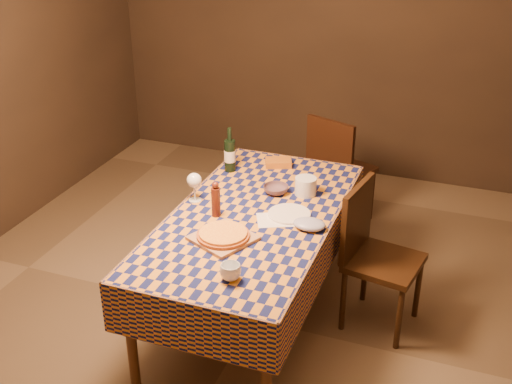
{
  "coord_description": "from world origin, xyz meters",
  "views": [
    {
      "loc": [
        1.17,
        -3.12,
        2.6
      ],
      "look_at": [
        0.0,
        0.05,
        0.9
      ],
      "focal_mm": 45.0,
      "sensor_mm": 36.0,
      "label": 1
    }
  ],
  "objects_px": {
    "bowl": "(276,190)",
    "wine_bottle": "(230,155)",
    "chair_far": "(337,165)",
    "white_plate": "(289,214)",
    "chair_right": "(372,249)",
    "pizza": "(223,234)",
    "dining_table": "(253,226)",
    "cutting_board": "(223,238)"
  },
  "relations": [
    {
      "from": "bowl",
      "to": "chair_far",
      "type": "distance_m",
      "value": 1.14
    },
    {
      "from": "dining_table",
      "to": "bowl",
      "type": "bearing_deg",
      "value": 84.18
    },
    {
      "from": "cutting_board",
      "to": "wine_bottle",
      "type": "height_order",
      "value": "wine_bottle"
    },
    {
      "from": "dining_table",
      "to": "wine_bottle",
      "type": "relative_size",
      "value": 5.96
    },
    {
      "from": "cutting_board",
      "to": "chair_far",
      "type": "height_order",
      "value": "chair_far"
    },
    {
      "from": "wine_bottle",
      "to": "white_plate",
      "type": "xyz_separation_m",
      "value": [
        0.57,
        -0.46,
        -0.11
      ]
    },
    {
      "from": "dining_table",
      "to": "wine_bottle",
      "type": "bearing_deg",
      "value": 124.4
    },
    {
      "from": "pizza",
      "to": "chair_right",
      "type": "relative_size",
      "value": 0.37
    },
    {
      "from": "white_plate",
      "to": "chair_far",
      "type": "relative_size",
      "value": 0.27
    },
    {
      "from": "pizza",
      "to": "white_plate",
      "type": "xyz_separation_m",
      "value": [
        0.26,
        0.39,
        -0.03
      ]
    },
    {
      "from": "wine_bottle",
      "to": "cutting_board",
      "type": "bearing_deg",
      "value": -69.99
    },
    {
      "from": "bowl",
      "to": "white_plate",
      "type": "relative_size",
      "value": 0.62
    },
    {
      "from": "pizza",
      "to": "bowl",
      "type": "bearing_deg",
      "value": 82.1
    },
    {
      "from": "bowl",
      "to": "chair_far",
      "type": "bearing_deg",
      "value": 82.61
    },
    {
      "from": "chair_far",
      "to": "chair_right",
      "type": "bearing_deg",
      "value": -66.23
    },
    {
      "from": "wine_bottle",
      "to": "pizza",
      "type": "bearing_deg",
      "value": -69.99
    },
    {
      "from": "dining_table",
      "to": "wine_bottle",
      "type": "height_order",
      "value": "wine_bottle"
    },
    {
      "from": "pizza",
      "to": "chair_right",
      "type": "bearing_deg",
      "value": 38.93
    },
    {
      "from": "dining_table",
      "to": "bowl",
      "type": "height_order",
      "value": "bowl"
    },
    {
      "from": "white_plate",
      "to": "bowl",
      "type": "bearing_deg",
      "value": 124.09
    },
    {
      "from": "cutting_board",
      "to": "bowl",
      "type": "height_order",
      "value": "bowl"
    },
    {
      "from": "bowl",
      "to": "cutting_board",
      "type": "bearing_deg",
      "value": -97.9
    },
    {
      "from": "pizza",
      "to": "wine_bottle",
      "type": "distance_m",
      "value": 0.92
    },
    {
      "from": "pizza",
      "to": "white_plate",
      "type": "height_order",
      "value": "pizza"
    },
    {
      "from": "cutting_board",
      "to": "wine_bottle",
      "type": "relative_size",
      "value": 0.97
    },
    {
      "from": "bowl",
      "to": "white_plate",
      "type": "distance_m",
      "value": 0.3
    },
    {
      "from": "dining_table",
      "to": "pizza",
      "type": "bearing_deg",
      "value": -99.97
    },
    {
      "from": "cutting_board",
      "to": "chair_right",
      "type": "distance_m",
      "value": 0.98
    },
    {
      "from": "pizza",
      "to": "wine_bottle",
      "type": "xyz_separation_m",
      "value": [
        -0.31,
        0.86,
        0.08
      ]
    },
    {
      "from": "pizza",
      "to": "wine_bottle",
      "type": "relative_size",
      "value": 1.11
    },
    {
      "from": "dining_table",
      "to": "chair_far",
      "type": "bearing_deg",
      "value": 82.97
    },
    {
      "from": "dining_table",
      "to": "chair_far",
      "type": "relative_size",
      "value": 1.98
    },
    {
      "from": "wine_bottle",
      "to": "white_plate",
      "type": "height_order",
      "value": "wine_bottle"
    },
    {
      "from": "white_plate",
      "to": "chair_far",
      "type": "bearing_deg",
      "value": 91.11
    },
    {
      "from": "chair_right",
      "to": "bowl",
      "type": "bearing_deg",
      "value": 175.63
    },
    {
      "from": "bowl",
      "to": "chair_right",
      "type": "height_order",
      "value": "chair_right"
    },
    {
      "from": "bowl",
      "to": "wine_bottle",
      "type": "distance_m",
      "value": 0.47
    },
    {
      "from": "dining_table",
      "to": "chair_right",
      "type": "bearing_deg",
      "value": 21.95
    },
    {
      "from": "cutting_board",
      "to": "wine_bottle",
      "type": "bearing_deg",
      "value": 110.01
    },
    {
      "from": "dining_table",
      "to": "chair_far",
      "type": "distance_m",
      "value": 1.44
    },
    {
      "from": "bowl",
      "to": "chair_right",
      "type": "bearing_deg",
      "value": -4.37
    },
    {
      "from": "white_plate",
      "to": "chair_far",
      "type": "xyz_separation_m",
      "value": [
        -0.03,
        1.34,
        -0.25
      ]
    }
  ]
}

